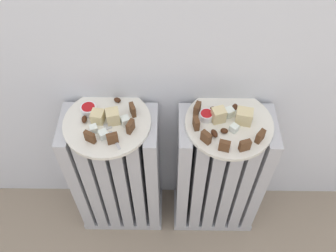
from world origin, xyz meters
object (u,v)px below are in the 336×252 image
fork (112,134)px  radiator_left (118,175)px  radiator_right (218,176)px  plate_right (229,124)px  jam_bowl_right (206,115)px  jam_bowl_left (89,109)px  plate_left (107,123)px

fork → radiator_left: bearing=112.2°
radiator_left → radiator_right: (0.37, 0.00, 0.00)m
radiator_right → fork: fork is taller
plate_right → fork: 0.35m
jam_bowl_right → radiator_left: bearing=-177.1°
plate_right → fork: fork is taller
plate_right → fork: (-0.35, -0.05, 0.01)m
jam_bowl_left → radiator_left: bearing=-32.6°
jam_bowl_left → fork: (0.08, -0.09, -0.01)m
radiator_left → fork: fork is taller
plate_right → radiator_left: bearing=180.0°
fork → jam_bowl_right: bearing=12.9°
radiator_right → jam_bowl_left: 0.53m
plate_right → jam_bowl_right: 0.07m
radiator_right → jam_bowl_right: bearing=167.5°
fork → plate_right: bearing=7.9°
radiator_right → plate_right: 0.30m
plate_left → jam_bowl_right: (0.30, 0.02, 0.02)m
radiator_left → fork: (0.02, -0.05, 0.31)m
plate_right → jam_bowl_right: size_ratio=6.19×
radiator_right → fork: size_ratio=5.96×
jam_bowl_left → fork: size_ratio=0.49×
radiator_left → plate_left: 0.30m
plate_left → plate_right: bearing=0.0°
plate_right → jam_bowl_right: jam_bowl_right is taller
radiator_right → plate_left: 0.47m
radiator_left → jam_bowl_right: jam_bowl_right is taller
radiator_left → plate_left: (-0.00, 0.00, 0.30)m
plate_right → jam_bowl_left: (-0.42, 0.04, 0.02)m
plate_left → jam_bowl_left: (-0.06, 0.04, 0.02)m
fork → radiator_right: bearing=7.9°
radiator_left → jam_bowl_left: size_ratio=12.18×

